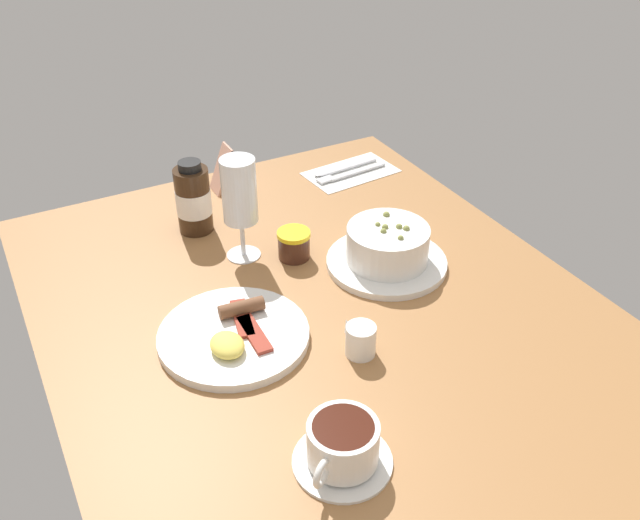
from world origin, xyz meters
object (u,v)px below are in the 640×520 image
Objects in this scene: cutlery_setting at (349,172)px; breakfast_plate at (234,335)px; menu_card at (229,167)px; wine_glass at (239,195)px; jam_jar at (294,244)px; sauce_bottle_brown at (193,199)px; creamer_jug at (357,341)px; porridge_bowl at (387,248)px; coffee_cup at (342,446)px.

cutlery_setting is 57.71cm from breakfast_plate.
cutlery_setting is 25.80cm from menu_card.
jam_jar is (-4.74, -7.57, -9.44)cm from wine_glass.
wine_glass is at bearing -160.40° from sauce_bottle_brown.
jam_jar reaches higher than breakfast_plate.
creamer_jug is 18.53cm from breakfast_plate.
wine_glass is at bearing 57.95° from jam_jar.
porridge_bowl reaches higher than jam_jar.
coffee_cup is 60.33cm from sauce_bottle_brown.
porridge_bowl is 35.40cm from cutlery_setting.
coffee_cup is (-66.64, 39.63, 2.86)cm from cutlery_setting.
coffee_cup is 49.36cm from wine_glass.
menu_card is at bearing -3.16° from creamer_jug.
coffee_cup is 0.55× the size of breakfast_plate.
jam_jar is (43.24, -14.96, -0.51)cm from coffee_cup.
menu_card reaches higher than breakfast_plate.
breakfast_plate is at bearing 169.81° from sauce_bottle_brown.
coffee_cup is at bearing 177.10° from sauce_bottle_brown.
menu_card is at bearing 77.14° from cutlery_setting.
menu_card reaches higher than creamer_jug.
coffee_cup is 27.78cm from breakfast_plate.
porridge_bowl is 3.57× the size of jam_jar.
sauce_bottle_brown is (26.74, 24.81, 2.74)cm from porridge_bowl.
menu_card is at bearing -21.54° from breakfast_plate.
porridge_bowl is 36.58cm from sauce_bottle_brown.
coffee_cup reaches higher than creamer_jug.
porridge_bowl is at bearing -79.16° from breakfast_plate.
coffee_cup is at bearing 171.25° from wine_glass.
sauce_bottle_brown reaches higher than jam_jar.
breakfast_plate reaches higher than cutlery_setting.
creamer_jug is at bearing -35.93° from coffee_cup.
menu_card is (44.75, -17.66, 3.74)cm from breakfast_plate.
wine_glass is 1.34× the size of sauce_bottle_brown.
porridge_bowl is at bearing -39.81° from coffee_cup.
breakfast_plate is at bearing 131.43° from jam_jar.
jam_jar is (-23.40, 24.67, 2.35)cm from cutlery_setting.
porridge_bowl is 1.68× the size of coffee_cup.
wine_glass reaches higher than coffee_cup.
jam_jar is 21.04cm from sauce_bottle_brown.
creamer_jug is 0.39× the size of sauce_bottle_brown.
menu_card is (38.88, 13.01, 1.05)cm from porridge_bowl.
porridge_bowl is at bearing -137.15° from sauce_bottle_brown.
wine_glass is 13.00cm from jam_jar.
cutlery_setting is 1.44× the size of sauce_bottle_brown.
creamer_jug is at bearing 136.90° from porridge_bowl.
coffee_cup is 0.89× the size of sauce_bottle_brown.
sauce_bottle_brown is at bearing 35.13° from jam_jar.
breakfast_plate is at bearing 153.46° from wine_glass.
cutlery_setting is 0.88× the size of breakfast_plate.
jam_jar is at bearing -6.77° from creamer_jug.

